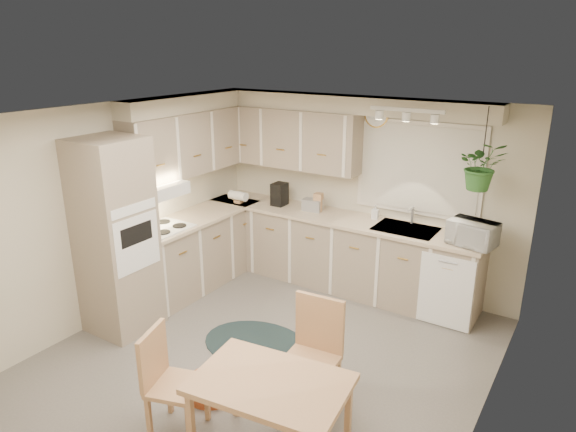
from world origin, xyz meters
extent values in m
plane|color=#6A635D|center=(0.00, 0.00, 0.00)|extent=(4.20, 4.20, 0.00)
plane|color=silver|center=(0.00, 0.00, 2.40)|extent=(4.20, 4.20, 0.00)
cube|color=beige|center=(0.00, 2.10, 1.20)|extent=(4.00, 0.04, 2.40)
cube|color=beige|center=(0.00, -2.10, 1.20)|extent=(4.00, 0.04, 2.40)
cube|color=beige|center=(-2.00, 0.00, 1.20)|extent=(0.04, 4.20, 2.40)
cube|color=beige|center=(2.00, 0.00, 1.20)|extent=(0.04, 4.20, 2.40)
cube|color=gray|center=(-1.70, 0.88, 0.45)|extent=(0.60, 1.85, 0.90)
cube|color=gray|center=(-0.20, 1.80, 0.45)|extent=(3.60, 0.60, 0.90)
cube|color=#C7B491|center=(-1.69, 0.88, 0.92)|extent=(0.64, 1.89, 0.04)
cube|color=#C7B491|center=(-0.20, 1.79, 0.92)|extent=(3.64, 0.64, 0.04)
cube|color=gray|center=(-1.68, -0.38, 1.05)|extent=(0.65, 0.65, 2.10)
cube|color=white|center=(-1.35, -0.38, 1.05)|extent=(0.02, 0.56, 0.58)
cube|color=gray|center=(-1.82, 1.00, 1.83)|extent=(0.35, 2.00, 0.75)
cube|color=gray|center=(-1.00, 1.93, 1.83)|extent=(2.00, 0.35, 0.75)
cube|color=beige|center=(-1.85, 1.00, 2.30)|extent=(0.30, 2.00, 0.20)
cube|color=beige|center=(-0.20, 1.95, 2.30)|extent=(3.60, 0.30, 0.20)
cube|color=white|center=(-1.68, 0.30, 0.94)|extent=(0.52, 0.58, 0.02)
cube|color=white|center=(-1.70, 0.30, 1.40)|extent=(0.40, 0.60, 0.14)
cube|color=beige|center=(0.70, 2.07, 1.60)|extent=(1.40, 0.02, 1.00)
cube|color=beige|center=(0.70, 2.08, 1.60)|extent=(1.50, 0.02, 1.10)
cube|color=#A1A3A8|center=(0.70, 1.80, 0.90)|extent=(0.70, 0.48, 0.10)
cube|color=white|center=(1.30, 1.49, 0.42)|extent=(0.58, 0.02, 0.83)
cube|color=white|center=(0.70, 1.55, 2.33)|extent=(0.80, 0.04, 0.04)
cylinder|color=#E4AF50|center=(0.15, 2.07, 2.18)|extent=(0.30, 0.03, 0.30)
cube|color=tan|center=(0.79, -1.10, 0.35)|extent=(1.18, 0.86, 0.69)
cube|color=tan|center=(-0.01, -1.25, 0.44)|extent=(0.52, 0.52, 0.89)
cube|color=tan|center=(0.74, -0.48, 0.49)|extent=(0.50, 0.50, 0.98)
ellipsoid|color=black|center=(-0.23, 0.10, 0.01)|extent=(1.22, 0.96, 0.01)
cylinder|color=#BF4826|center=(-0.10, -0.74, 0.06)|extent=(0.63, 0.63, 0.11)
imported|color=white|center=(1.47, 1.70, 1.10)|extent=(0.52, 0.35, 0.32)
imported|color=white|center=(0.25, 1.95, 0.98)|extent=(0.11, 0.19, 0.08)
imported|color=#2B5F26|center=(1.48, 1.70, 1.75)|extent=(0.61, 0.64, 0.40)
cube|color=black|center=(-1.05, 1.80, 1.09)|extent=(0.17, 0.21, 0.30)
cube|color=#A1A3A8|center=(-0.56, 1.82, 1.02)|extent=(0.26, 0.16, 0.15)
cube|color=tan|center=(-0.49, 1.85, 1.06)|extent=(0.12, 0.12, 0.23)
camera|label=1|loc=(2.56, -3.64, 2.97)|focal=32.00mm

